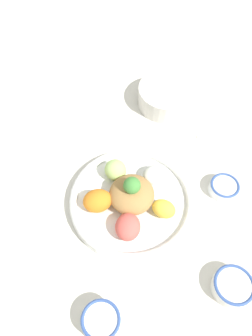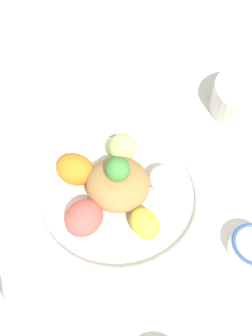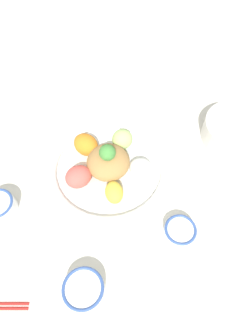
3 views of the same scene
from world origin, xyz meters
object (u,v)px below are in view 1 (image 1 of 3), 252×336
Objects in this scene: rice_bowl_blue at (101,321)px; side_serving_bowl at (167,95)px; sauce_bowl_dark at (224,187)px; salad_platter at (131,199)px; sauce_bowl_red at (233,286)px; serving_spoon_main at (225,139)px.

rice_bowl_blue is 0.45× the size of side_serving_bowl.
side_serving_bowl is (-0.71, -0.06, 0.01)m from rice_bowl_blue.
sauce_bowl_dark is 0.42× the size of side_serving_bowl.
salad_platter reaches higher than rice_bowl_blue.
side_serving_bowl is at bearing -149.34° from sauce_bowl_red.
salad_platter is at bearing -172.22° from rice_bowl_blue.
serving_spoon_main is at bearing -167.58° from sauce_bowl_red.
rice_bowl_blue is at bearing -23.41° from sauce_bowl_dark.
sauce_bowl_dark is 0.59× the size of serving_spoon_main.
rice_bowl_blue reaches higher than sauce_bowl_dark.
sauce_bowl_dark is at bearing 41.98° from side_serving_bowl.
serving_spoon_main is at bearing 67.80° from side_serving_bowl.
side_serving_bowl is at bearing -177.66° from salad_platter.
sauce_bowl_red is (0.13, 0.30, -0.01)m from salad_platter.
salad_platter is at bearing -113.36° from sauce_bowl_red.
sauce_bowl_red is at bearing 30.66° from side_serving_bowl.
rice_bowl_blue is at bearing -55.74° from sauce_bowl_red.
rice_bowl_blue is (0.31, 0.04, -0.00)m from salad_platter.
sauce_bowl_dark is (-0.43, 0.19, -0.01)m from rice_bowl_blue.
side_serving_bowl is at bearing -175.31° from rice_bowl_blue.
sauce_bowl_red is at bearing 124.26° from rice_bowl_blue.
side_serving_bowl reaches higher than serving_spoon_main.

